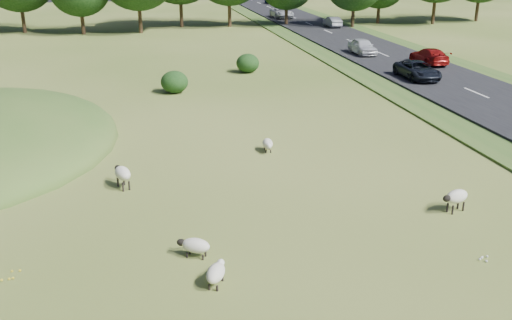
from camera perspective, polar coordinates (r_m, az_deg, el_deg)
The scene contains 14 objects.
ground at distance 39.75m, azimuth -7.57°, elevation 6.29°, with size 160.00×160.00×0.00m, color #405A1C.
road at distance 54.35m, azimuth 13.33°, elevation 9.82°, with size 8.00×150.00×0.25m, color black.
shrubs at distance 44.97m, azimuth -11.20°, elevation 8.71°, with size 22.21×9.61×1.56m.
sheep_0 at distance 24.62m, azimuth -13.23°, elevation -1.30°, with size 0.92×1.37×0.95m.
sheep_1 at distance 23.12m, azimuth 19.38°, elevation -3.49°, with size 1.30×0.85×0.90m.
sheep_2 at distance 28.41m, azimuth 1.18°, elevation 1.63°, with size 0.57×1.15×0.65m.
sheep_3 at distance 17.41m, azimuth -4.02°, elevation -11.15°, with size 0.87×1.21×0.68m.
sheep_4 at distance 18.93m, azimuth -6.13°, elevation -8.49°, with size 1.19×0.89×0.67m.
car_0 at distance 107.94m, azimuth 1.53°, elevation 15.70°, with size 1.76×4.33×1.26m, color navy.
car_1 at distance 55.51m, azimuth 10.61°, elevation 11.11°, with size 1.70×4.22×1.44m, color silver.
car_2 at distance 75.17m, azimuth 7.65°, elevation 13.54°, with size 1.36×3.91×1.29m, color #9EA2A6.
car_3 at distance 84.91m, azimuth 2.58°, elevation 14.53°, with size 2.55×5.53×1.54m, color silver.
car_4 at distance 45.54m, azimuth 15.84°, elevation 8.65°, with size 2.18×4.72×1.31m, color black.
car_7 at distance 52.00m, azimuth 16.93°, elevation 9.93°, with size 1.87×4.61×1.34m, color maroon.
Camera 1 is at (-2.67, -18.50, 9.49)m, focal length 40.00 mm.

